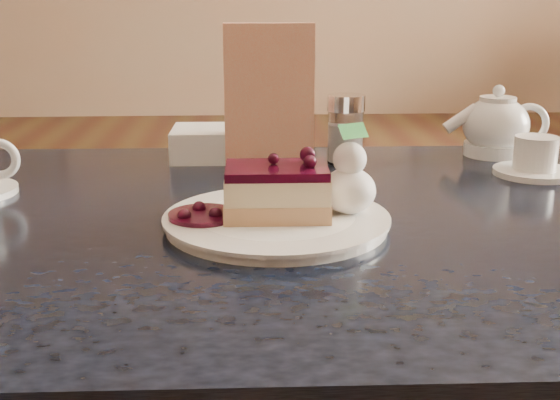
{
  "coord_description": "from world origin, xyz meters",
  "views": [
    {
      "loc": [
        0.19,
        -0.64,
        0.92
      ],
      "look_at": [
        0.22,
        0.0,
        0.73
      ],
      "focal_mm": 45.0,
      "sensor_mm": 36.0,
      "label": 1
    }
  ],
  "objects_px": {
    "cheesecake_slice": "(277,192)",
    "tea_set": "(503,133)",
    "dessert_plate": "(277,221)",
    "main_table": "(275,273)"
  },
  "relations": [
    {
      "from": "cheesecake_slice",
      "to": "tea_set",
      "type": "xyz_separation_m",
      "value": [
        0.35,
        0.31,
        0.0
      ]
    },
    {
      "from": "dessert_plate",
      "to": "tea_set",
      "type": "distance_m",
      "value": 0.47
    },
    {
      "from": "cheesecake_slice",
      "to": "dessert_plate",
      "type": "bearing_deg",
      "value": -179.19
    },
    {
      "from": "cheesecake_slice",
      "to": "tea_set",
      "type": "distance_m",
      "value": 0.47
    },
    {
      "from": "cheesecake_slice",
      "to": "main_table",
      "type": "bearing_deg",
      "value": 90.0
    },
    {
      "from": "main_table",
      "to": "cheesecake_slice",
      "type": "xyz_separation_m",
      "value": [
        -0.0,
        -0.05,
        0.11
      ]
    },
    {
      "from": "main_table",
      "to": "tea_set",
      "type": "xyz_separation_m",
      "value": [
        0.35,
        0.26,
        0.11
      ]
    },
    {
      "from": "dessert_plate",
      "to": "tea_set",
      "type": "relative_size",
      "value": 1.02
    },
    {
      "from": "main_table",
      "to": "tea_set",
      "type": "distance_m",
      "value": 0.45
    },
    {
      "from": "cheesecake_slice",
      "to": "tea_set",
      "type": "height_order",
      "value": "tea_set"
    }
  ]
}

